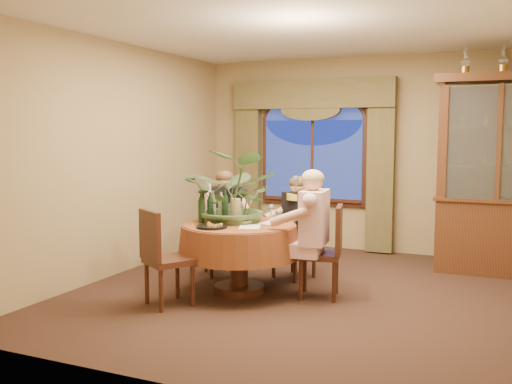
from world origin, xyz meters
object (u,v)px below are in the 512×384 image
at_px(chair_right, 319,252).
at_px(person_scarf, 299,229).
at_px(wine_bottle_3, 201,208).
at_px(chair_front_left, 169,258).
at_px(centerpiece_plant, 236,161).
at_px(oil_lamp_center, 503,59).
at_px(chair_back_right, 294,238).
at_px(wine_bottle_1, 225,205).
at_px(wine_bottle_4, 225,208).
at_px(person_back, 224,222).
at_px(wine_bottle_0, 221,207).
at_px(wine_bottle_2, 213,205).
at_px(olive_bowl, 244,222).
at_px(oil_lamp_left, 465,60).
at_px(stoneware_vase, 236,210).
at_px(person_pink, 314,235).
at_px(chair_back, 222,235).
at_px(china_cabinet, 498,175).
at_px(wine_bottle_5, 210,207).

relative_size(chair_right, person_scarf, 0.78).
bearing_deg(wine_bottle_3, person_scarf, 45.29).
distance_m(chair_front_left, centerpiece_plant, 1.30).
height_order(oil_lamp_center, chair_back_right, oil_lamp_center).
bearing_deg(wine_bottle_1, chair_back_right, 48.23).
bearing_deg(wine_bottle_4, wine_bottle_3, -165.21).
bearing_deg(chair_front_left, oil_lamp_center, 74.77).
bearing_deg(person_back, chair_back_right, 152.83).
distance_m(chair_front_left, person_scarf, 1.67).
bearing_deg(wine_bottle_0, wine_bottle_4, -38.70).
relative_size(chair_right, wine_bottle_2, 2.91).
bearing_deg(wine_bottle_4, wine_bottle_0, 141.30).
bearing_deg(chair_back_right, person_scarf, 154.91).
height_order(olive_bowl, wine_bottle_4, wine_bottle_4).
height_order(oil_lamp_left, stoneware_vase, oil_lamp_left).
relative_size(chair_right, chair_back_right, 1.00).
height_order(chair_right, person_scarf, person_scarf).
bearing_deg(wine_bottle_4, stoneware_vase, 62.87).
bearing_deg(wine_bottle_3, chair_front_left, -94.16).
bearing_deg(person_pink, chair_back_right, 27.38).
height_order(centerpiece_plant, wine_bottle_3, centerpiece_plant).
height_order(oil_lamp_left, person_pink, oil_lamp_left).
bearing_deg(chair_right, oil_lamp_center, -54.73).
height_order(person_pink, person_scarf, person_pink).
distance_m(chair_right, chair_back, 1.44).
distance_m(person_back, centerpiece_plant, 1.03).
height_order(centerpiece_plant, wine_bottle_4, centerpiece_plant).
xyz_separation_m(chair_back_right, olive_bowl, (-0.25, -0.85, 0.29)).
distance_m(chair_front_left, olive_bowl, 0.90).
relative_size(oil_lamp_left, oil_lamp_center, 1.00).
bearing_deg(person_back, chair_front_left, 55.86).
relative_size(china_cabinet, person_scarf, 1.97).
xyz_separation_m(person_scarf, stoneware_vase, (-0.51, -0.64, 0.26)).
distance_m(china_cabinet, chair_back, 3.41).
relative_size(oil_lamp_center, chair_right, 0.35).
bearing_deg(wine_bottle_5, person_pink, 5.96).
distance_m(china_cabinet, wine_bottle_0, 3.38).
bearing_deg(chair_right, china_cabinet, -54.73).
bearing_deg(oil_lamp_left, chair_front_left, -133.13).
distance_m(person_pink, wine_bottle_3, 1.25).
bearing_deg(wine_bottle_5, wine_bottle_0, 28.24).
distance_m(oil_lamp_center, chair_back_right, 3.25).
height_order(chair_back_right, wine_bottle_3, wine_bottle_3).
xyz_separation_m(chair_right, chair_back, (-1.37, 0.44, 0.00)).
height_order(chair_back, person_scarf, person_scarf).
bearing_deg(wine_bottle_0, oil_lamp_left, 40.59).
bearing_deg(wine_bottle_3, wine_bottle_0, 36.88).
relative_size(chair_right, person_pink, 0.71).
distance_m(wine_bottle_0, wine_bottle_5, 0.12).
bearing_deg(wine_bottle_3, wine_bottle_2, 82.48).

